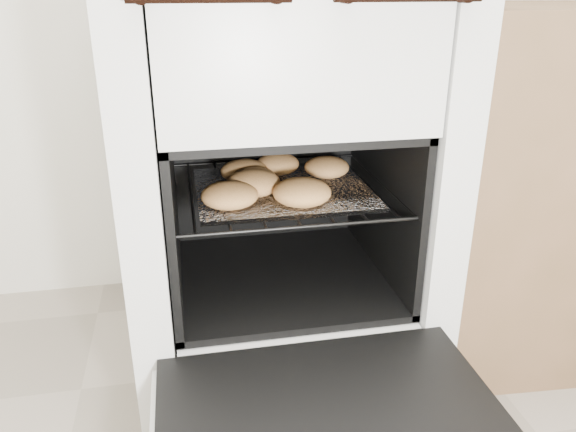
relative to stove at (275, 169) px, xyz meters
name	(u,v)px	position (x,y,z in m)	size (l,w,h in m)	color
stove	(275,169)	(0.00, 0.00, 0.00)	(0.67, 0.75, 1.03)	silver
oven_door	(335,432)	(0.00, -0.57, -0.28)	(0.60, 0.47, 0.04)	black
oven_rack	(280,188)	(0.00, -0.07, -0.02)	(0.49, 0.47, 0.01)	black
foil_sheet	(282,189)	(0.00, -0.10, -0.02)	(0.38, 0.34, 0.01)	silver
baked_rolls	(269,180)	(-0.03, -0.11, 0.01)	(0.38, 0.35, 0.05)	tan
counter	(576,180)	(0.80, -0.03, -0.07)	(0.87, 0.58, 0.87)	brown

